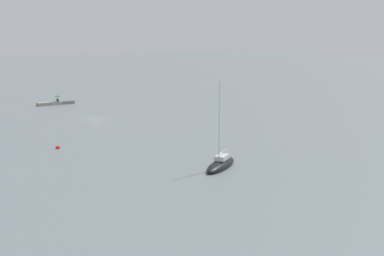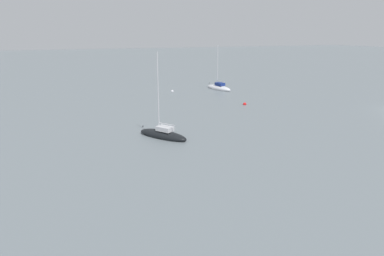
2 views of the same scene
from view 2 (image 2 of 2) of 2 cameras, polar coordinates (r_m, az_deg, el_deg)
The scene contains 4 objects.
sailboat_white_mid at distance 73.01m, azimuth 4.51°, elevation 6.73°, with size 7.60×3.17×9.59m.
sailboat_black_far at distance 38.86m, azimuth -4.88°, elevation -1.08°, with size 6.59×4.93×9.85m.
mooring_buoy_near at distance 57.41m, azimuth 8.79°, elevation 3.95°, with size 0.57×0.57×0.57m.
mooring_buoy_mid at distance 69.82m, azimuth -3.31°, elevation 6.13°, with size 0.55×0.55×0.55m.
Camera 2 is at (-33.95, 49.62, 11.31)m, focal length 31.92 mm.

